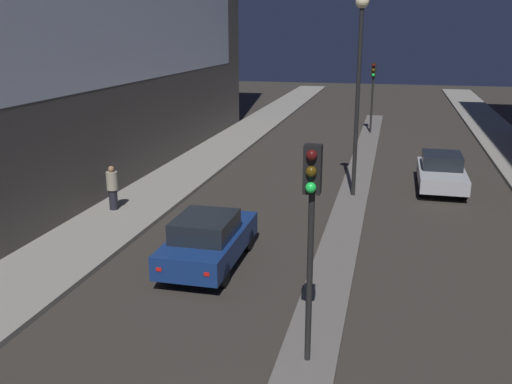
{
  "coord_description": "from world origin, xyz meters",
  "views": [
    {
      "loc": [
        1.36,
        -5.82,
        6.47
      ],
      "look_at": [
        -3.53,
        14.4,
        0.5
      ],
      "focal_mm": 40.0,
      "sensor_mm": 36.0,
      "label": 1
    }
  ],
  "objects": [
    {
      "name": "median_strip",
      "position": [
        0.0,
        19.81,
        0.05
      ],
      "size": [
        1.19,
        37.62,
        0.1
      ],
      "color": "#66605B",
      "rests_on": "ground"
    },
    {
      "name": "traffic_light_near",
      "position": [
        0.0,
        4.15,
        3.31
      ],
      "size": [
        0.32,
        0.42,
        4.37
      ],
      "color": "black",
      "rests_on": "median_strip"
    },
    {
      "name": "traffic_light_mid",
      "position": [
        0.0,
        30.84,
        3.31
      ],
      "size": [
        0.32,
        0.42,
        4.37
      ],
      "color": "black",
      "rests_on": "median_strip"
    },
    {
      "name": "street_lamp",
      "position": [
        0.0,
        16.25,
        5.18
      ],
      "size": [
        0.5,
        0.5,
        7.57
      ],
      "color": "black",
      "rests_on": "median_strip"
    },
    {
      "name": "car_left_lane",
      "position": [
        -3.47,
        8.45,
        0.77
      ],
      "size": [
        1.8,
        4.25,
        1.53
      ],
      "color": "navy",
      "rests_on": "ground"
    },
    {
      "name": "car_right_lane",
      "position": [
        3.47,
        18.45,
        0.73
      ],
      "size": [
        1.84,
        4.36,
        1.44
      ],
      "color": "#B2B2B7",
      "rests_on": "ground"
    },
    {
      "name": "pedestrian_on_left_sidewalk",
      "position": [
        -8.3,
        12.15,
        0.99
      ],
      "size": [
        0.41,
        0.41,
        1.62
      ],
      "color": "black",
      "rests_on": "sidewalk_left"
    }
  ]
}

